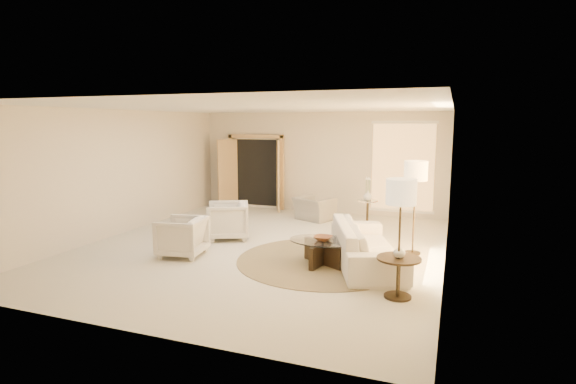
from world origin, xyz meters
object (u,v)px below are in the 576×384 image
(coffee_table, at_px, (323,249))
(end_vase, at_px, (399,252))
(accent_chair, at_px, (314,205))
(side_table, at_px, (367,209))
(end_table, at_px, (399,270))
(floor_lamp_far, at_px, (401,197))
(armchair_left, at_px, (228,219))
(floor_lamp_near, at_px, (416,175))
(armchair_right, at_px, (182,235))
(sofa, at_px, (366,244))
(side_vase, at_px, (368,196))
(bowl, at_px, (323,238))

(coffee_table, bearing_deg, end_vase, -37.18)
(accent_chair, relative_size, side_table, 1.54)
(end_table, relative_size, floor_lamp_far, 0.36)
(armchair_left, height_order, floor_lamp_near, floor_lamp_near)
(armchair_right, xyz_separation_m, accent_chair, (1.40, 3.95, -0.01))
(floor_lamp_near, bearing_deg, accent_chair, 139.57)
(accent_chair, xyz_separation_m, floor_lamp_near, (2.69, -2.29, 1.13))
(armchair_right, relative_size, end_vase, 4.49)
(armchair_left, height_order, side_table, armchair_left)
(side_table, height_order, floor_lamp_near, floor_lamp_near)
(accent_chair, height_order, end_vase, accent_chair)
(floor_lamp_far, bearing_deg, sofa, 116.82)
(coffee_table, bearing_deg, floor_lamp_near, 41.18)
(sofa, distance_m, side_vase, 3.38)
(accent_chair, bearing_deg, side_table, -154.29)
(floor_lamp_near, distance_m, bowl, 2.18)
(floor_lamp_far, bearing_deg, floor_lamp_near, 90.00)
(bowl, bearing_deg, side_table, 88.00)
(side_table, bearing_deg, end_table, -74.39)
(side_table, distance_m, bowl, 3.61)
(accent_chair, xyz_separation_m, bowl, (1.25, -3.55, 0.09))
(sofa, bearing_deg, floor_lamp_near, -57.28)
(end_table, relative_size, side_table, 1.06)
(accent_chair, relative_size, side_vase, 3.81)
(coffee_table, distance_m, end_vase, 1.85)
(bowl, bearing_deg, end_table, -37.18)
(coffee_table, relative_size, bowl, 5.06)
(end_table, bearing_deg, sofa, 117.64)
(coffee_table, bearing_deg, sofa, 21.98)
(accent_chair, distance_m, side_vase, 1.41)
(bowl, relative_size, side_vase, 1.33)
(sofa, height_order, floor_lamp_near, floor_lamp_near)
(sofa, bearing_deg, accent_chair, 10.52)
(end_vase, bearing_deg, coffee_table, 142.82)
(coffee_table, xyz_separation_m, floor_lamp_far, (1.44, -1.14, 1.20))
(side_vase, bearing_deg, side_table, 0.00)
(armchair_right, bearing_deg, sofa, 92.88)
(armchair_right, bearing_deg, end_table, 71.75)
(sofa, height_order, end_table, sofa)
(armchair_right, bearing_deg, accent_chair, 151.68)
(end_table, height_order, end_vase, end_vase)
(sofa, xyz_separation_m, side_table, (-0.59, 3.31, -0.01))
(end_table, xyz_separation_m, floor_lamp_near, (0.00, 2.35, 1.12))
(sofa, relative_size, accent_chair, 2.77)
(accent_chair, relative_size, floor_lamp_near, 0.51)
(side_table, relative_size, end_vase, 3.26)
(coffee_table, bearing_deg, bowl, 0.00)
(coffee_table, distance_m, floor_lamp_near, 2.28)
(end_vase, distance_m, side_vase, 4.87)
(side_table, relative_size, floor_lamp_near, 0.33)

